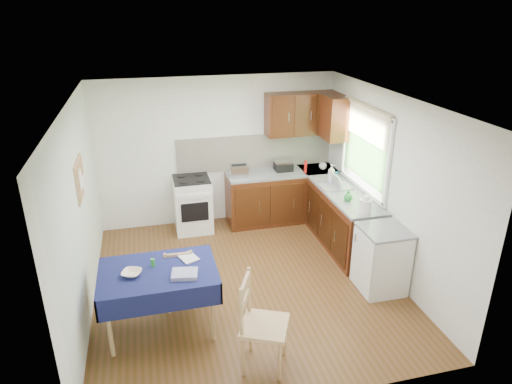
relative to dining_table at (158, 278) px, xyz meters
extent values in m
plane|color=#4C3414|center=(1.16, 0.68, -0.69)|extent=(4.20, 4.20, 0.00)
cube|color=white|center=(1.16, 0.68, 1.81)|extent=(4.00, 4.20, 0.02)
cube|color=white|center=(1.16, 2.78, 0.56)|extent=(4.00, 0.02, 2.50)
cube|color=white|center=(1.16, -1.42, 0.56)|extent=(4.00, 0.02, 2.50)
cube|color=silver|center=(-0.84, 0.68, 0.56)|extent=(0.02, 4.20, 2.50)
cube|color=white|center=(3.16, 0.68, 0.56)|extent=(0.02, 4.20, 2.50)
cube|color=#371F09|center=(2.21, 2.48, -0.26)|extent=(1.90, 0.60, 0.86)
cube|color=#371F09|center=(2.86, 1.33, -0.26)|extent=(0.60, 1.70, 0.86)
cube|color=slate|center=(2.21, 2.48, 0.19)|extent=(1.90, 0.60, 0.04)
cube|color=slate|center=(2.86, 1.33, 0.19)|extent=(0.60, 1.70, 0.04)
cube|color=slate|center=(2.86, 2.48, 0.19)|extent=(0.60, 0.60, 0.04)
cube|color=white|center=(1.81, 2.76, 0.51)|extent=(2.70, 0.02, 0.60)
cube|color=#371F09|center=(2.56, 2.60, 1.16)|extent=(1.20, 0.35, 0.70)
cube|color=#371F09|center=(2.99, 2.18, 1.16)|extent=(0.35, 0.50, 0.70)
cube|color=white|center=(0.66, 2.48, -0.24)|extent=(0.60, 0.60, 0.90)
cube|color=black|center=(0.66, 2.48, 0.22)|extent=(0.58, 0.58, 0.02)
cube|color=black|center=(0.66, 2.17, -0.24)|extent=(0.44, 0.01, 0.32)
cube|color=#2C5422|center=(3.15, 1.38, 0.81)|extent=(0.01, 1.40, 0.85)
cube|color=white|center=(3.13, 1.38, 1.46)|extent=(0.04, 1.48, 0.06)
cube|color=white|center=(3.13, 1.38, 0.26)|extent=(0.04, 1.48, 0.06)
cube|color=tan|center=(3.12, 1.38, 1.24)|extent=(0.02, 1.36, 0.44)
cube|color=white|center=(2.86, 0.13, -0.26)|extent=(0.55, 0.58, 0.85)
cube|color=slate|center=(2.86, 0.13, 0.18)|extent=(0.58, 0.60, 0.03)
cube|color=tan|center=(-0.81, 0.98, 0.91)|extent=(0.02, 0.62, 0.47)
cube|color=#A16643|center=(-0.80, 0.98, 0.91)|extent=(0.01, 0.56, 0.41)
cube|color=white|center=(-0.79, 0.90, 0.93)|extent=(0.00, 0.18, 0.24)
cube|color=white|center=(-0.79, 1.10, 0.81)|extent=(0.00, 0.15, 0.20)
cube|color=#101742|center=(0.00, 0.00, 0.09)|extent=(1.27, 0.84, 0.03)
cube|color=#101742|center=(0.00, -0.43, -0.02)|extent=(1.31, 0.02, 0.26)
cube|color=#101742|center=(0.00, 0.43, -0.02)|extent=(1.31, 0.02, 0.26)
cube|color=#101742|center=(-0.64, 0.00, -0.02)|extent=(0.02, 0.88, 0.26)
cube|color=#101742|center=(0.64, 0.00, -0.02)|extent=(0.02, 0.88, 0.26)
cylinder|color=tan|center=(-0.55, -0.34, -0.31)|extent=(0.05, 0.05, 0.76)
cylinder|color=tan|center=(0.55, -0.34, -0.31)|extent=(0.05, 0.05, 0.76)
cylinder|color=tan|center=(-0.55, 0.34, -0.31)|extent=(0.05, 0.05, 0.76)
cylinder|color=tan|center=(0.55, 0.34, -0.31)|extent=(0.05, 0.05, 0.76)
cube|color=tan|center=(0.25, 0.42, -0.29)|extent=(0.38, 0.38, 0.04)
cube|color=tan|center=(0.25, 0.26, 0.03)|extent=(0.34, 0.03, 0.27)
cylinder|color=tan|center=(0.41, 0.57, -0.49)|extent=(0.03, 0.03, 0.40)
cylinder|color=tan|center=(0.10, 0.57, -0.49)|extent=(0.03, 0.03, 0.40)
cylinder|color=tan|center=(0.40, 0.27, -0.49)|extent=(0.03, 0.03, 0.40)
cylinder|color=tan|center=(0.10, 0.27, -0.49)|extent=(0.03, 0.03, 0.40)
cube|color=tan|center=(1.01, -0.86, -0.19)|extent=(0.62, 0.62, 0.04)
cube|color=tan|center=(0.83, -0.77, 0.20)|extent=(0.21, 0.40, 0.33)
cylinder|color=tan|center=(1.10, -1.11, -0.44)|extent=(0.04, 0.04, 0.50)
cylinder|color=tan|center=(1.26, -0.76, -0.44)|extent=(0.04, 0.04, 0.50)
cylinder|color=tan|center=(0.76, -0.95, -0.44)|extent=(0.04, 0.04, 0.50)
cylinder|color=tan|center=(0.92, -0.61, -0.44)|extent=(0.04, 0.04, 0.50)
cube|color=#B8B7BC|center=(1.45, 2.41, 0.31)|extent=(0.29, 0.18, 0.20)
cube|color=black|center=(1.45, 2.41, 0.43)|extent=(0.25, 0.02, 0.02)
cube|color=black|center=(2.25, 2.53, 0.28)|extent=(0.29, 0.25, 0.14)
cube|color=#B8B7BC|center=(2.25, 2.53, 0.37)|extent=(0.29, 0.25, 0.03)
cylinder|color=red|center=(2.57, 2.32, 0.32)|extent=(0.05, 0.05, 0.21)
cube|color=yellow|center=(2.29, 2.55, 0.29)|extent=(0.14, 0.12, 0.16)
cube|color=#95959A|center=(2.81, 1.59, 0.22)|extent=(0.46, 0.35, 0.02)
cylinder|color=white|center=(2.81, 1.59, 0.32)|extent=(0.06, 0.22, 0.22)
cylinder|color=white|center=(2.81, 0.60, 0.32)|extent=(0.16, 0.16, 0.20)
sphere|color=white|center=(2.81, 0.60, 0.44)|extent=(0.10, 0.10, 0.10)
imported|color=silver|center=(2.93, 2.42, 0.26)|extent=(0.13, 0.13, 0.10)
imported|color=white|center=(2.82, 1.79, 0.37)|extent=(0.17, 0.17, 0.30)
imported|color=#1C6BA7|center=(2.86, 1.72, 0.32)|extent=(0.11, 0.11, 0.20)
imported|color=green|center=(2.77, 1.05, 0.30)|extent=(0.16, 0.16, 0.17)
imported|color=#F0DEC4|center=(-0.28, -0.03, 0.13)|extent=(0.27, 0.27, 0.05)
imported|color=white|center=(0.28, 0.14, 0.11)|extent=(0.26, 0.30, 0.02)
cylinder|color=#268D30|center=(-0.05, 0.10, 0.15)|extent=(0.05, 0.05, 0.09)
cube|color=navy|center=(0.28, -0.19, 0.13)|extent=(0.31, 0.27, 0.05)
camera|label=1|loc=(0.01, -4.50, 2.86)|focal=32.00mm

